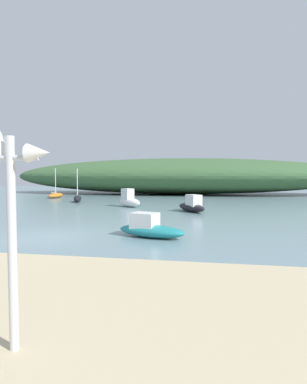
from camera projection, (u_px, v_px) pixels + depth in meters
name	position (u px, v px, depth m)	size (l,w,h in m)	color
ground_plane	(48.00, 237.00, 12.94)	(120.00, 120.00, 0.00)	gray
distant_hill	(176.00, 176.00, 44.53)	(48.96, 14.20, 5.10)	#3D6038
motorboat_by_sandbar	(149.00, 228.00, 12.85)	(3.16, 1.89, 1.01)	teal
sailboat_off_point	(77.00, 198.00, 30.17)	(1.51, 2.59, 3.30)	black
sailboat_far_left	(56.00, 195.00, 36.17)	(1.26, 3.18, 3.49)	orange
motorboat_mid_channel	(129.00, 200.00, 25.44)	(2.51, 2.21, 1.52)	white
motorboat_east_reach	(192.00, 206.00, 21.99)	(2.53, 3.17, 1.23)	black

